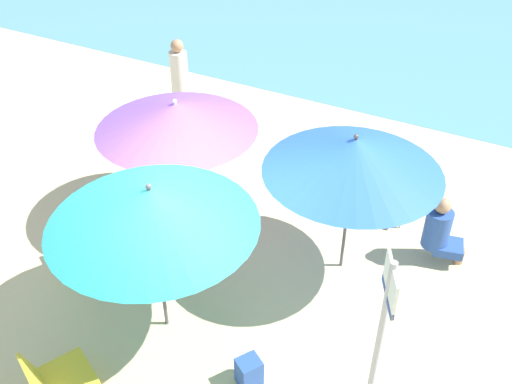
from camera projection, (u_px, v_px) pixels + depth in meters
ground_plane at (191, 301)px, 6.81m from camera, size 40.00×40.00×0.00m
umbrella_blue at (354, 155)px, 6.31m from camera, size 2.05×2.05×1.93m
umbrella_teal at (151, 207)px, 5.53m from camera, size 2.12×2.12×1.95m
umbrella_purple at (176, 116)px, 7.20m from camera, size 2.08×2.08×1.81m
beach_chair_a at (54, 378)px, 5.57m from camera, size 0.73×0.76×0.59m
beach_chair_b at (102, 242)px, 7.12m from camera, size 0.74×0.77×0.68m
beach_chair_c at (398, 194)px, 7.96m from camera, size 0.52×0.56×0.63m
person_a at (440, 231)px, 7.13m from camera, size 0.56×0.40×0.94m
person_b at (181, 89)px, 9.35m from camera, size 0.28×0.28×1.72m
warning_sign at (381, 332)px, 4.69m from camera, size 0.22×0.41×2.15m
beach_bag at (249, 372)px, 5.81m from camera, size 0.30×0.31×0.33m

